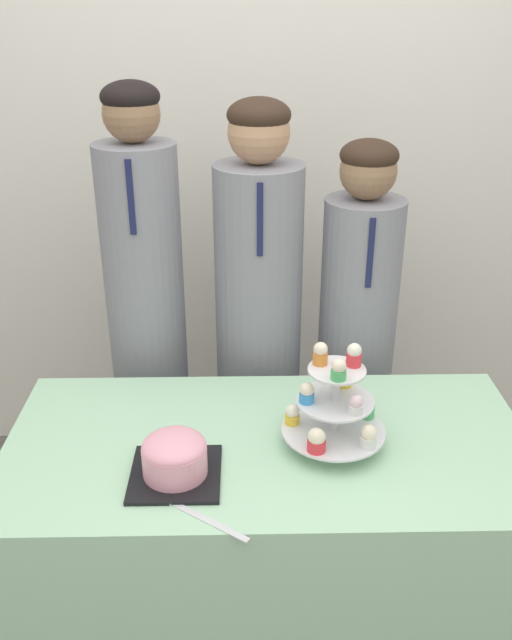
{
  "coord_description": "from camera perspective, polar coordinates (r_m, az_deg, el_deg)",
  "views": [
    {
      "loc": [
        -0.06,
        -1.13,
        1.83
      ],
      "look_at": [
        -0.03,
        0.38,
        1.11
      ],
      "focal_mm": 38.0,
      "sensor_mm": 36.0,
      "label": 1
    }
  ],
  "objects": [
    {
      "name": "round_cake",
      "position": [
        1.68,
        -6.87,
        -11.36
      ],
      "size": [
        0.22,
        0.22,
        0.11
      ],
      "color": "black",
      "rests_on": "table"
    },
    {
      "name": "table",
      "position": [
        2.06,
        0.97,
        -18.93
      ],
      "size": [
        1.39,
        0.68,
        0.77
      ],
      "color": "#A8DBB2",
      "rests_on": "ground_plane"
    },
    {
      "name": "student_0",
      "position": [
        2.31,
        -9.02,
        -1.71
      ],
      "size": [
        0.26,
        0.26,
        1.62
      ],
      "color": "gray",
      "rests_on": "ground_plane"
    },
    {
      "name": "cupcake_stand",
      "position": [
        1.75,
        6.62,
        -7.09
      ],
      "size": [
        0.27,
        0.27,
        0.28
      ],
      "color": "silver",
      "rests_on": "table"
    },
    {
      "name": "cake_knife",
      "position": [
        1.63,
        -6.72,
        -15.21
      ],
      "size": [
        0.26,
        0.19,
        0.01
      ],
      "rotation": [
        0.0,
        0.0,
        -0.62
      ],
      "color": "silver",
      "rests_on": "table"
    },
    {
      "name": "student_2",
      "position": [
        2.36,
        8.31,
        -3.32
      ],
      "size": [
        0.26,
        0.26,
        1.45
      ],
      "color": "gray",
      "rests_on": "ground_plane"
    },
    {
      "name": "wall_back",
      "position": [
        2.69,
        0.19,
        15.23
      ],
      "size": [
        9.0,
        0.06,
        2.7
      ],
      "color": "silver",
      "rests_on": "ground_plane"
    },
    {
      "name": "student_1",
      "position": [
        2.31,
        0.21,
        -2.26
      ],
      "size": [
        0.28,
        0.29,
        1.57
      ],
      "color": "gray",
      "rests_on": "ground_plane"
    }
  ]
}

